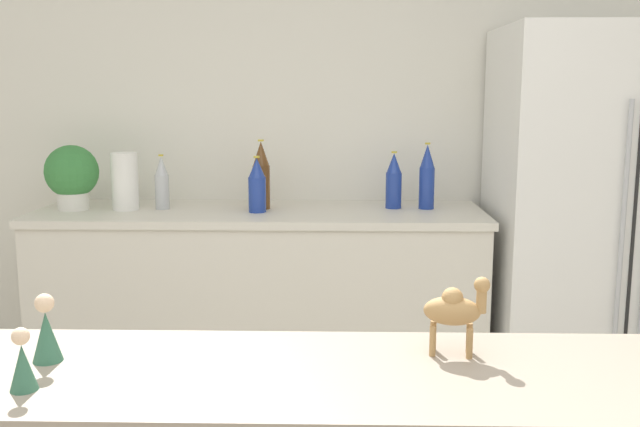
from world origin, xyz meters
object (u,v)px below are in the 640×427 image
(refrigerator, at_px, (601,226))
(wise_man_figurine_crimson, at_px, (23,363))
(back_bottle_1, at_px, (394,181))
(back_bottle_3, at_px, (261,176))
(paper_towel_roll, at_px, (125,181))
(wise_man_figurine_blue, at_px, (46,332))
(back_bottle_0, at_px, (162,183))
(potted_plant, at_px, (72,175))
(camel_figurine, at_px, (455,309))
(back_bottle_2, at_px, (427,177))
(back_bottle_4, at_px, (257,186))

(refrigerator, xyz_separation_m, wise_man_figurine_crimson, (-1.75, -1.96, 0.12))
(back_bottle_1, height_order, back_bottle_3, back_bottle_3)
(paper_towel_roll, xyz_separation_m, wise_man_figurine_blue, (0.39, -1.88, -0.06))
(back_bottle_0, height_order, back_bottle_1, back_bottle_1)
(refrigerator, distance_m, back_bottle_0, 2.00)
(back_bottle_1, bearing_deg, potted_plant, -176.90)
(paper_towel_roll, xyz_separation_m, wise_man_figurine_crimson, (0.41, -2.01, -0.07))
(back_bottle_1, distance_m, wise_man_figurine_blue, 2.12)
(camel_figurine, bearing_deg, back_bottle_3, 107.51)
(back_bottle_2, bearing_deg, back_bottle_4, -171.78)
(camel_figurine, distance_m, wise_man_figurine_blue, 0.82)
(back_bottle_4, relative_size, wise_man_figurine_crimson, 2.16)
(back_bottle_4, height_order, camel_figurine, back_bottle_4)
(back_bottle_0, height_order, back_bottle_4, same)
(camel_figurine, bearing_deg, back_bottle_0, 119.55)
(back_bottle_0, bearing_deg, back_bottle_2, 1.67)
(wise_man_figurine_crimson, bearing_deg, camel_figurine, 13.65)
(wise_man_figurine_blue, bearing_deg, refrigerator, 46.01)
(potted_plant, xyz_separation_m, back_bottle_0, (0.41, 0.03, -0.04))
(refrigerator, xyz_separation_m, back_bottle_2, (-0.77, 0.12, 0.20))
(potted_plant, relative_size, camel_figurine, 1.80)
(potted_plant, distance_m, back_bottle_0, 0.41)
(refrigerator, xyz_separation_m, back_bottle_4, (-1.54, 0.00, 0.18))
(refrigerator, bearing_deg, camel_figurine, -118.10)
(refrigerator, height_order, paper_towel_roll, refrigerator)
(potted_plant, distance_m, paper_towel_roll, 0.24)
(back_bottle_4, height_order, wise_man_figurine_blue, back_bottle_4)
(potted_plant, height_order, back_bottle_1, potted_plant)
(back_bottle_0, relative_size, back_bottle_4, 1.00)
(back_bottle_0, height_order, back_bottle_2, back_bottle_2)
(wise_man_figurine_crimson, bearing_deg, wise_man_figurine_blue, 95.29)
(back_bottle_0, xyz_separation_m, back_bottle_3, (0.46, 0.02, 0.03))
(paper_towel_roll, relative_size, camel_figurine, 1.59)
(back_bottle_0, xyz_separation_m, wise_man_figurine_blue, (0.23, -1.90, -0.05))
(camel_figurine, relative_size, wise_man_figurine_blue, 1.19)
(wise_man_figurine_crimson, bearing_deg, back_bottle_4, 84.06)
(paper_towel_roll, bearing_deg, refrigerator, -1.43)
(refrigerator, xyz_separation_m, back_bottle_3, (-1.53, 0.10, 0.21))
(paper_towel_roll, height_order, wise_man_figurine_blue, paper_towel_roll)
(back_bottle_0, xyz_separation_m, camel_figurine, (1.05, -1.85, -0.01))
(refrigerator, relative_size, potted_plant, 5.87)
(wise_man_figurine_crimson, bearing_deg, back_bottle_2, 64.77)
(back_bottle_3, height_order, back_bottle_4, back_bottle_3)
(potted_plant, relative_size, back_bottle_0, 1.18)
(potted_plant, height_order, back_bottle_0, potted_plant)
(camel_figurine, xyz_separation_m, wise_man_figurine_crimson, (-0.80, -0.19, -0.05))
(back_bottle_3, bearing_deg, camel_figurine, -72.49)
(paper_towel_roll, distance_m, back_bottle_2, 1.39)
(wise_man_figurine_crimson, bearing_deg, potted_plant, 107.90)
(refrigerator, relative_size, back_bottle_3, 5.45)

